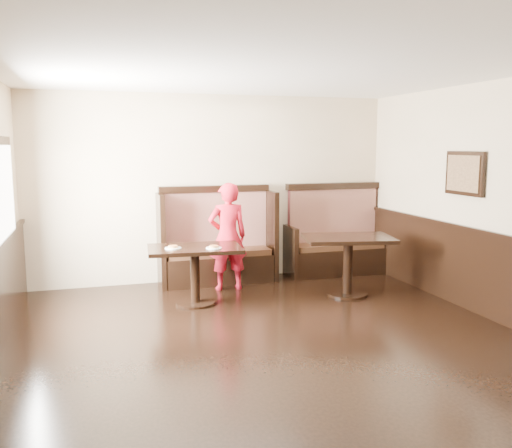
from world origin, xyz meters
name	(u,v)px	position (x,y,z in m)	size (l,w,h in m)	color
ground	(295,365)	(0.00, 0.00, 0.00)	(7.00, 7.00, 0.00)	black
room_shell	(256,291)	(-0.30, 0.28, 0.67)	(7.00, 7.00, 7.00)	beige
booth_main	(217,247)	(0.00, 3.30, 0.53)	(1.75, 0.72, 1.45)	black
booth_neighbor	(335,244)	(1.95, 3.29, 0.48)	(1.65, 0.72, 1.45)	black
table_main	(195,260)	(-0.53, 2.23, 0.58)	(1.24, 0.84, 0.76)	black
table_neighbor	(348,251)	(1.55, 2.04, 0.61)	(1.31, 0.99, 0.82)	black
child	(228,236)	(0.05, 2.82, 0.77)	(0.56, 0.37, 1.53)	red
pizza_plate_left	(173,247)	(-0.81, 2.20, 0.77)	(0.21, 0.21, 0.04)	white
pizza_plate_right	(214,247)	(-0.32, 2.06, 0.77)	(0.20, 0.20, 0.04)	white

